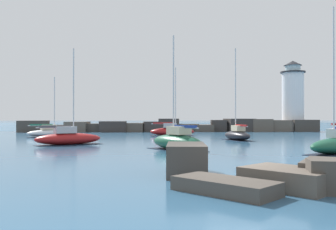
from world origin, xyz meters
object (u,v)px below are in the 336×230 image
at_px(sailboat_moored_1, 172,131).
at_px(sailboat_moored_5, 237,134).
at_px(sailboat_moored_6, 51,132).
at_px(sailboat_moored_4, 68,138).
at_px(sailboat_moored_0, 177,141).
at_px(lighthouse, 293,101).

height_order(sailboat_moored_1, sailboat_moored_5, sailboat_moored_5).
xyz_separation_m(sailboat_moored_5, sailboat_moored_6, (-23.25, 9.18, -0.07)).
bearing_deg(sailboat_moored_5, sailboat_moored_4, -160.79).
distance_m(sailboat_moored_0, sailboat_moored_5, 14.70).
bearing_deg(sailboat_moored_4, sailboat_moored_5, 19.21).
relative_size(sailboat_moored_1, sailboat_moored_6, 1.19).
relative_size(sailboat_moored_0, sailboat_moored_6, 1.14).
bearing_deg(sailboat_moored_1, sailboat_moored_0, -92.85).
relative_size(sailboat_moored_1, sailboat_moored_4, 1.05).
xyz_separation_m(sailboat_moored_1, sailboat_moored_4, (-10.97, -16.83, -0.02)).
height_order(lighthouse, sailboat_moored_4, lighthouse).
height_order(sailboat_moored_1, sailboat_moored_6, sailboat_moored_1).
height_order(sailboat_moored_0, sailboat_moored_6, sailboat_moored_0).
height_order(sailboat_moored_5, sailboat_moored_6, sailboat_moored_5).
height_order(lighthouse, sailboat_moored_1, lighthouse).
height_order(sailboat_moored_0, sailboat_moored_1, sailboat_moored_1).
distance_m(lighthouse, sailboat_moored_0, 47.13).
bearing_deg(sailboat_moored_6, sailboat_moored_0, -54.55).
distance_m(lighthouse, sailboat_moored_4, 48.55).
distance_m(sailboat_moored_4, sailboat_moored_6, 16.32).
bearing_deg(lighthouse, sailboat_moored_6, -156.10).
height_order(sailboat_moored_4, sailboat_moored_6, sailboat_moored_4).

